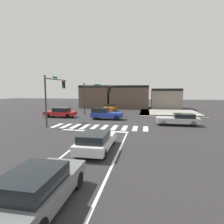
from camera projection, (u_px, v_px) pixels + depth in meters
name	position (u px, v px, depth m)	size (l,w,h in m)	color
ground_plane	(108.00, 121.00, 25.26)	(120.00, 120.00, 0.00)	#302D30
crosswalk_near	(99.00, 127.00, 20.87)	(10.61, 2.73, 0.01)	silver
lane_markings	(89.00, 148.00, 13.32)	(6.80, 20.25, 0.01)	white
bike_detector_marking	(108.00, 138.00, 16.28)	(0.98, 0.98, 0.01)	yellow
curb_corner_northeast	(166.00, 113.00, 32.94)	(10.00, 10.60, 0.15)	#9E998E
storefront_row	(127.00, 97.00, 43.50)	(22.35, 6.67, 5.12)	brown
traffic_signal_northwest	(96.00, 93.00, 30.98)	(5.02, 0.32, 5.26)	#383A3D
traffic_signal_southwest	(54.00, 91.00, 22.35)	(0.32, 5.33, 5.68)	#383A3D
car_blue	(105.00, 114.00, 26.35)	(4.32, 1.79, 1.59)	#23389E
car_red	(61.00, 112.00, 28.40)	(4.67, 1.86, 1.44)	red
car_silver	(179.00, 119.00, 21.94)	(4.74, 1.85, 1.37)	#B7BABF
car_white	(96.00, 141.00, 12.68)	(1.92, 4.63, 1.33)	white
car_orange	(110.00, 108.00, 35.56)	(1.90, 4.52, 1.44)	orange
car_gray	(39.00, 188.00, 6.43)	(1.80, 4.33, 1.49)	slate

